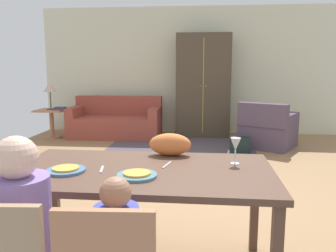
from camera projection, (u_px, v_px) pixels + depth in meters
ground_plane at (178, 178)px, 4.63m from camera, size 6.48×6.61×0.02m
back_wall at (190, 71)px, 7.70m from camera, size 6.48×0.10×2.70m
dining_table at (142, 179)px, 2.36m from camera, size 1.73×0.97×0.76m
plate_near_man at (66, 170)px, 2.28m from camera, size 0.25×0.25×0.02m
pizza_near_man at (66, 168)px, 2.28m from camera, size 0.17×0.17×0.01m
plate_near_child at (137, 176)px, 2.17m from camera, size 0.25×0.25×0.02m
pizza_near_child at (137, 173)px, 2.17m from camera, size 0.17×0.17×0.01m
wine_glass at (235, 145)px, 2.44m from camera, size 0.07×0.07×0.19m
fork at (102, 169)px, 2.33m from camera, size 0.04×0.15×0.01m
knife at (167, 165)px, 2.43m from camera, size 0.05×0.17×0.01m
person_man at (26, 250)px, 1.79m from camera, size 0.30×0.41×1.11m
cat at (170, 144)px, 2.70m from camera, size 0.32×0.16×0.17m
area_rug at (181, 147)px, 6.39m from camera, size 2.60×1.80×0.01m
couch at (116, 122)px, 7.33m from camera, size 1.84×0.86×0.82m
armchair at (267, 130)px, 6.33m from camera, size 1.16×1.16×0.82m
armoire at (203, 86)px, 7.33m from camera, size 1.10×0.59×2.10m
side_table at (52, 119)px, 7.19m from camera, size 0.56×0.56×0.58m
table_lamp at (50, 88)px, 7.09m from camera, size 0.26×0.26×0.54m
book_lower at (60, 109)px, 7.08m from camera, size 0.22×0.16×0.03m
book_upper at (60, 108)px, 7.10m from camera, size 0.22×0.16×0.03m
handbag at (240, 145)px, 5.97m from camera, size 0.32×0.16×0.26m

